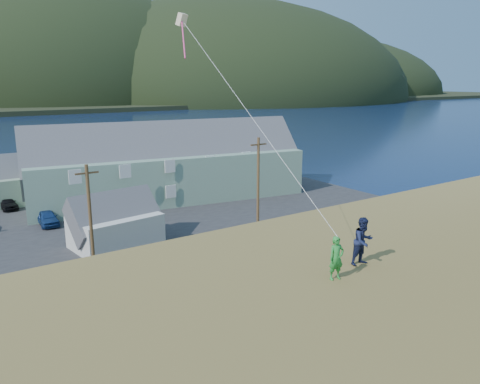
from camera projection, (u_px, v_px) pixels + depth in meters
The scene contains 10 objects.
ground at pixel (107, 285), 32.58m from camera, with size 900.00×900.00×0.00m, color #0A1638.
grass_strip at pixel (118, 295), 30.96m from camera, with size 110.00×8.00×0.10m, color #4C3D19.
waterfront_lot at pixel (50, 224), 46.23m from camera, with size 72.00×36.00×0.12m, color #28282B.
far_hills at pixel (8, 100), 276.09m from camera, with size 760.00×265.00×143.00m.
lodge at pixel (168, 164), 55.03m from camera, with size 32.90×13.79×11.22m.
shed_white at pixel (115, 222), 39.52m from camera, with size 7.84×5.70×5.81m.
utility_poles at pixel (65, 224), 31.57m from camera, with size 34.88×0.24×9.10m.
kite_flyer_green at pixel (336, 258), 16.11m from camera, with size 0.57×0.37×1.55m, color #238130.
kite_flyer_navy at pixel (363, 241), 17.38m from camera, with size 0.89×0.69×1.83m, color #161D3F.
kite_rig at pixel (184, 26), 20.90m from camera, with size 1.05×4.99×12.27m.
Camera 1 is at (-9.32, -30.13, 13.97)m, focal length 35.00 mm.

